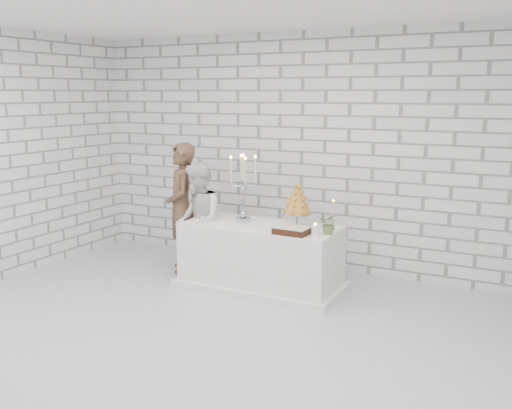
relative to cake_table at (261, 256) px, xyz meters
name	(u,v)px	position (x,y,z in m)	size (l,w,h in m)	color
ground	(198,333)	(0.06, -1.45, -0.38)	(6.00, 5.00, 0.01)	silver
ceiling	(191,2)	(0.06, -1.45, 2.62)	(6.00, 5.00, 0.01)	white
wall_back	(302,152)	(0.06, 1.05, 1.12)	(6.00, 0.01, 3.00)	white
cake_table	(261,256)	(0.00, 0.00, 0.00)	(1.80, 0.80, 0.75)	white
groom	(182,208)	(-1.19, 0.15, 0.44)	(0.60, 0.39, 1.64)	brown
bride	(198,221)	(-0.85, -0.01, 0.34)	(0.69, 0.54, 1.43)	white
candelabra	(243,188)	(-0.26, 0.05, 0.78)	(0.33, 0.33, 0.80)	#A9AAB4
croquembouche	(297,204)	(0.41, 0.10, 0.63)	(0.33, 0.33, 0.52)	#9E662A
chocolate_cake	(292,230)	(0.49, -0.23, 0.42)	(0.36, 0.26, 0.08)	black
pillar_candle	(315,230)	(0.74, -0.19, 0.44)	(0.08, 0.08, 0.12)	white
extra_taper	(333,216)	(0.82, 0.15, 0.54)	(0.06, 0.06, 0.32)	beige
flowers	(329,224)	(0.85, -0.05, 0.49)	(0.21, 0.18, 0.23)	#476C30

